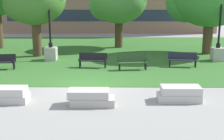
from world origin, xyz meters
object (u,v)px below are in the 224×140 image
object	(u,v)px
concrete_block_right	(180,94)
park_bench_far_left	(132,61)
lamp_post_center	(218,46)
lamp_post_right	(51,45)
park_bench_near_left	(183,59)
park_bench_near_right	(1,61)
park_bench_far_right	(93,59)
concrete_block_left	(91,98)
concrete_block_center	(6,95)

from	to	relation	value
concrete_block_right	park_bench_far_left	size ratio (longest dim) A/B	0.97
lamp_post_center	lamp_post_right	distance (m)	11.65
park_bench_far_left	lamp_post_right	bearing A→B (deg)	151.95
concrete_block_right	park_bench_near_left	size ratio (longest dim) A/B	0.98
park_bench_near_right	park_bench_far_right	size ratio (longest dim) A/B	1.00
concrete_block_left	park_bench_far_left	bearing A→B (deg)	72.41
concrete_block_right	park_bench_far_left	xyz separation A→B (m)	(-1.70, 5.88, 0.23)
park_bench_far_left	park_bench_far_right	xyz separation A→B (m)	(-2.45, 0.62, 0.00)
concrete_block_right	park_bench_far_right	distance (m)	7.72
park_bench_near_right	concrete_block_left	bearing A→B (deg)	-47.13
park_bench_near_left	lamp_post_right	bearing A→B (deg)	166.68
park_bench_far_left	concrete_block_right	bearing A→B (deg)	-73.85
concrete_block_center	park_bench_near_left	distance (m)	11.28
concrete_block_center	park_bench_near_left	size ratio (longest dim) A/B	0.98
concrete_block_right	park_bench_far_right	world-z (taller)	park_bench_far_right
concrete_block_center	lamp_post_right	world-z (taller)	lamp_post_right
park_bench_far_left	concrete_block_center	bearing A→B (deg)	-132.55
park_bench_far_right	lamp_post_center	xyz separation A→B (m)	(8.54, 2.25, 0.54)
lamp_post_right	lamp_post_center	bearing A→B (deg)	-0.46
park_bench_near_right	concrete_block_right	bearing A→B (deg)	-31.25
concrete_block_right	lamp_post_right	world-z (taller)	lamp_post_right
park_bench_far_left	lamp_post_right	world-z (taller)	lamp_post_right
concrete_block_left	lamp_post_center	world-z (taller)	lamp_post_center
lamp_post_center	park_bench_far_left	bearing A→B (deg)	-154.78
lamp_post_center	lamp_post_right	size ratio (longest dim) A/B	0.99
concrete_block_center	park_bench_near_right	world-z (taller)	park_bench_near_right
park_bench_far_left	lamp_post_right	size ratio (longest dim) A/B	0.35
park_bench_near_right	park_bench_far_left	xyz separation A→B (m)	(8.06, -0.04, 0.00)
park_bench_near_left	lamp_post_right	xyz separation A→B (m)	(-8.79, 2.08, 0.55)
park_bench_near_right	park_bench_far_left	size ratio (longest dim) A/B	1.00
concrete_block_center	lamp_post_center	bearing A→B (deg)	37.51
park_bench_near_left	lamp_post_right	world-z (taller)	lamp_post_right
concrete_block_left	concrete_block_right	bearing A→B (deg)	8.48
concrete_block_right	park_bench_far_right	size ratio (longest dim) A/B	0.98
concrete_block_center	concrete_block_right	distance (m)	7.32
concrete_block_center	lamp_post_center	distance (m)	14.77
park_bench_near_right	lamp_post_right	distance (m)	3.88
lamp_post_center	park_bench_far_right	bearing A→B (deg)	-165.27
park_bench_near_left	park_bench_near_right	size ratio (longest dim) A/B	1.00
park_bench_near_left	park_bench_far_right	distance (m)	5.69
park_bench_far_left	lamp_post_center	distance (m)	6.75
lamp_post_center	concrete_block_right	bearing A→B (deg)	-116.61
park_bench_far_right	park_bench_far_left	bearing A→B (deg)	-14.26
park_bench_near_right	park_bench_far_right	xyz separation A→B (m)	(5.62, 0.58, 0.00)
park_bench_near_left	lamp_post_right	distance (m)	9.05
park_bench_near_left	park_bench_far_right	xyz separation A→B (m)	(-5.68, -0.26, 0.00)
concrete_block_center	park_bench_near_right	bearing A→B (deg)	111.69
lamp_post_center	park_bench_near_right	bearing A→B (deg)	-168.72
park_bench_far_right	concrete_block_left	bearing A→B (deg)	-86.71
concrete_block_right	lamp_post_center	size ratio (longest dim) A/B	0.34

